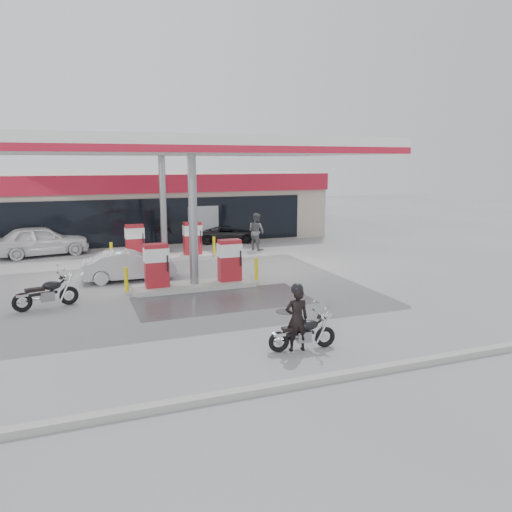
{
  "coord_description": "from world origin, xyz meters",
  "views": [
    {
      "loc": [
        -4.34,
        -15.94,
        4.71
      ],
      "look_at": [
        2.24,
        1.36,
        1.2
      ],
      "focal_mm": 35.0,
      "sensor_mm": 36.0,
      "label": 1
    }
  ],
  "objects_px": {
    "sedan_white": "(41,241)",
    "hatchback_silver": "(129,265)",
    "biker_main": "(297,319)",
    "parked_motorcycle": "(47,294)",
    "main_motorcycle": "(303,334)",
    "parked_car_right": "(228,234)",
    "attendant": "(256,231)",
    "biker_walking": "(164,235)",
    "pump_island_far": "(164,245)",
    "pump_island_near": "(194,270)"
  },
  "relations": [
    {
      "from": "pump_island_near",
      "to": "parked_motorcycle",
      "type": "distance_m",
      "value": 5.19
    },
    {
      "from": "biker_main",
      "to": "parked_motorcycle",
      "type": "height_order",
      "value": "biker_main"
    },
    {
      "from": "pump_island_far",
      "to": "biker_walking",
      "type": "bearing_deg",
      "value": 80.22
    },
    {
      "from": "main_motorcycle",
      "to": "sedan_white",
      "type": "xyz_separation_m",
      "value": [
        -6.72,
        16.31,
        0.37
      ]
    },
    {
      "from": "attendant",
      "to": "hatchback_silver",
      "type": "distance_m",
      "value": 8.75
    },
    {
      "from": "main_motorcycle",
      "to": "sedan_white",
      "type": "distance_m",
      "value": 17.64
    },
    {
      "from": "parked_motorcycle",
      "to": "attendant",
      "type": "relative_size",
      "value": 1.02
    },
    {
      "from": "pump_island_far",
      "to": "parked_car_right",
      "type": "distance_m",
      "value": 6.02
    },
    {
      "from": "main_motorcycle",
      "to": "parked_car_right",
      "type": "relative_size",
      "value": 0.5
    },
    {
      "from": "pump_island_near",
      "to": "main_motorcycle",
      "type": "bearing_deg",
      "value": -81.43
    },
    {
      "from": "pump_island_near",
      "to": "attendant",
      "type": "bearing_deg",
      "value": 53.57
    },
    {
      "from": "main_motorcycle",
      "to": "sedan_white",
      "type": "height_order",
      "value": "sedan_white"
    },
    {
      "from": "main_motorcycle",
      "to": "attendant",
      "type": "distance_m",
      "value": 14.7
    },
    {
      "from": "parked_car_right",
      "to": "biker_walking",
      "type": "xyz_separation_m",
      "value": [
        -4.12,
        -1.8,
        0.41
      ]
    },
    {
      "from": "parked_car_right",
      "to": "parked_motorcycle",
      "type": "bearing_deg",
      "value": 148.21
    },
    {
      "from": "biker_walking",
      "to": "main_motorcycle",
      "type": "bearing_deg",
      "value": -109.85
    },
    {
      "from": "pump_island_near",
      "to": "biker_walking",
      "type": "bearing_deg",
      "value": 87.35
    },
    {
      "from": "biker_main",
      "to": "pump_island_near",
      "type": "bearing_deg",
      "value": -75.59
    },
    {
      "from": "sedan_white",
      "to": "hatchback_silver",
      "type": "height_order",
      "value": "sedan_white"
    },
    {
      "from": "sedan_white",
      "to": "hatchback_silver",
      "type": "bearing_deg",
      "value": -163.43
    },
    {
      "from": "attendant",
      "to": "hatchback_silver",
      "type": "bearing_deg",
      "value": 98.45
    },
    {
      "from": "main_motorcycle",
      "to": "biker_walking",
      "type": "height_order",
      "value": "biker_walking"
    },
    {
      "from": "main_motorcycle",
      "to": "biker_main",
      "type": "distance_m",
      "value": 0.46
    },
    {
      "from": "parked_motorcycle",
      "to": "sedan_white",
      "type": "xyz_separation_m",
      "value": [
        -0.53,
        10.05,
        0.31
      ]
    },
    {
      "from": "hatchback_silver",
      "to": "parked_car_right",
      "type": "bearing_deg",
      "value": -39.24
    },
    {
      "from": "pump_island_near",
      "to": "biker_walking",
      "type": "distance_m",
      "value": 8.21
    },
    {
      "from": "biker_main",
      "to": "biker_walking",
      "type": "relative_size",
      "value": 0.9
    },
    {
      "from": "biker_main",
      "to": "parked_car_right",
      "type": "relative_size",
      "value": 0.45
    },
    {
      "from": "biker_main",
      "to": "attendant",
      "type": "height_order",
      "value": "attendant"
    },
    {
      "from": "pump_island_far",
      "to": "sedan_white",
      "type": "relative_size",
      "value": 1.12
    },
    {
      "from": "parked_car_right",
      "to": "sedan_white",
      "type": "bearing_deg",
      "value": 104.28
    },
    {
      "from": "parked_motorcycle",
      "to": "attendant",
      "type": "xyz_separation_m",
      "value": [
        10.28,
        7.85,
        0.53
      ]
    },
    {
      "from": "main_motorcycle",
      "to": "attendant",
      "type": "bearing_deg",
      "value": 78.27
    },
    {
      "from": "hatchback_silver",
      "to": "parked_motorcycle",
      "type": "bearing_deg",
      "value": 136.87
    },
    {
      "from": "pump_island_near",
      "to": "parked_car_right",
      "type": "relative_size",
      "value": 1.42
    },
    {
      "from": "attendant",
      "to": "pump_island_near",
      "type": "bearing_deg",
      "value": 118.73
    },
    {
      "from": "pump_island_far",
      "to": "parked_motorcycle",
      "type": "xyz_separation_m",
      "value": [
        -5.12,
        -6.85,
        -0.24
      ]
    },
    {
      "from": "parked_car_right",
      "to": "main_motorcycle",
      "type": "bearing_deg",
      "value": 178.44
    },
    {
      "from": "biker_walking",
      "to": "biker_main",
      "type": "bearing_deg",
      "value": -110.56
    },
    {
      "from": "sedan_white",
      "to": "hatchback_silver",
      "type": "relative_size",
      "value": 1.25
    },
    {
      "from": "attendant",
      "to": "sedan_white",
      "type": "bearing_deg",
      "value": 53.67
    },
    {
      "from": "attendant",
      "to": "parked_car_right",
      "type": "xyz_separation_m",
      "value": [
        -0.67,
        3.0,
        -0.5
      ]
    },
    {
      "from": "main_motorcycle",
      "to": "sedan_white",
      "type": "bearing_deg",
      "value": 116.86
    },
    {
      "from": "pump_island_near",
      "to": "attendant",
      "type": "distance_m",
      "value": 8.71
    },
    {
      "from": "attendant",
      "to": "parked_car_right",
      "type": "relative_size",
      "value": 0.55
    },
    {
      "from": "pump_island_near",
      "to": "biker_main",
      "type": "distance_m",
      "value": 7.15
    },
    {
      "from": "pump_island_near",
      "to": "main_motorcycle",
      "type": "xyz_separation_m",
      "value": [
        1.07,
        -7.11,
        -0.3
      ]
    },
    {
      "from": "pump_island_far",
      "to": "hatchback_silver",
      "type": "distance_m",
      "value": 4.36
    },
    {
      "from": "parked_motorcycle",
      "to": "sedan_white",
      "type": "height_order",
      "value": "sedan_white"
    },
    {
      "from": "sedan_white",
      "to": "attendant",
      "type": "height_order",
      "value": "attendant"
    }
  ]
}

